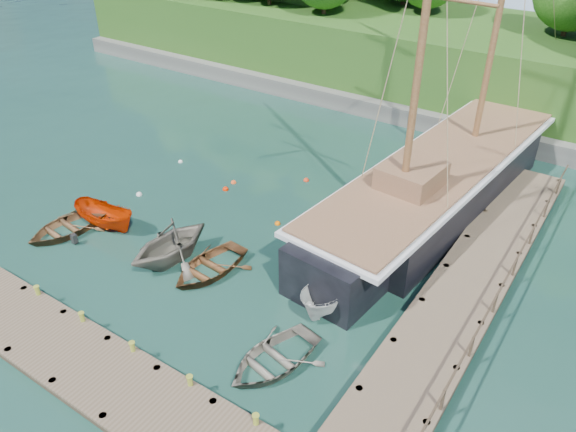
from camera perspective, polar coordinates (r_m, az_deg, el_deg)
name	(u,v)px	position (r m, az deg, el deg)	size (l,w,h in m)	color
ground	(186,276)	(27.36, -10.31, -6.05)	(160.00, 160.00, 0.00)	#16382D
dock_near	(106,377)	(22.95, -18.01, -15.25)	(20.00, 3.20, 1.10)	brown
dock_east	(473,278)	(27.53, 18.26, -5.97)	(3.20, 24.00, 1.10)	brown
bollard_0	(42,304)	(27.70, -23.75, -8.22)	(0.26, 0.26, 0.45)	olive
bollard_1	(86,331)	(25.64, -19.86, -10.94)	(0.26, 0.26, 0.45)	olive
bollard_2	(135,361)	(23.79, -15.24, -14.05)	(0.26, 0.26, 0.45)	olive
bollard_3	(192,395)	(22.19, -9.74, -17.53)	(0.26, 0.26, 0.45)	olive
rowboat_0	(67,232)	(32.19, -21.56, -1.52)	(3.02, 4.23, 0.88)	brown
rowboat_1	(172,260)	(28.53, -11.71, -4.40)	(3.89, 4.50, 2.37)	#676155
rowboat_2	(209,272)	(27.47, -8.00, -5.62)	(3.04, 4.26, 0.88)	#56341A
rowboat_3	(273,364)	(22.92, -1.50, -14.80)	(3.02, 4.23, 0.88)	#6F695C
motorboat_orange	(107,227)	(31.88, -17.90, -1.07)	(1.50, 3.99, 1.54)	#C52B01
cabin_boat_white	(338,305)	(25.48, 5.06, -8.97)	(1.76, 4.67, 1.80)	silver
schooner	(438,187)	(32.69, 14.95, 2.87)	(7.55, 29.50, 21.96)	black
mooring_buoy_0	(139,195)	(34.36, -14.87, 2.07)	(0.36, 0.36, 0.36)	silver
mooring_buoy_1	(226,190)	(33.96, -6.36, 2.67)	(0.36, 0.36, 0.36)	red
mooring_buoy_2	(278,224)	(30.58, -1.07, -0.83)	(0.32, 0.32, 0.32)	#F26400
mooring_buoy_3	(322,234)	(29.86, 3.45, -1.80)	(0.31, 0.31, 0.31)	silver
mooring_buoy_4	(234,183)	(34.64, -5.55, 3.36)	(0.34, 0.34, 0.34)	#FC511C
mooring_buoy_5	(306,181)	(34.74, 1.86, 3.60)	(0.35, 0.35, 0.35)	red
mooring_buoy_6	(180,162)	(37.58, -10.87, 5.39)	(0.29, 0.29, 0.29)	white
headland	(310,2)	(55.37, 2.22, 20.87)	(51.00, 19.31, 12.90)	#474744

